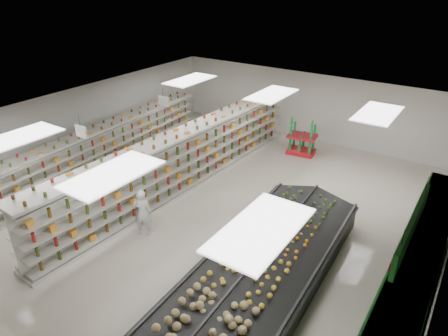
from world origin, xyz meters
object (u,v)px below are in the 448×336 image
Objects in this scene: soda_endcap at (302,138)px; shopper_main at (143,213)px; shopper_background at (197,139)px; gondola_center at (183,162)px; gondola_left at (111,147)px; produce_island at (264,267)px.

soda_endcap reaches higher than shopper_main.
shopper_background is at bearing -142.29° from soda_endcap.
shopper_main is at bearing -148.42° from shopper_background.
gondola_center is at bearing -142.76° from shopper_background.
gondola_center is (3.70, 0.22, 0.18)m from gondola_left.
gondola_left is 3.64m from shopper_background.
soda_endcap is at bearing 107.62° from produce_island.
gondola_left is at bearing 162.88° from produce_island.
shopper_background is (-6.32, 5.39, 0.30)m from produce_island.
gondola_center reaches higher than gondola_left.
shopper_main reaches higher than produce_island.
gondola_center is at bearing -114.74° from soda_endcap.
shopper_main is (4.60, -2.85, -0.06)m from gondola_left.
shopper_main is 5.94m from shopper_background.
gondola_center is at bearing -100.77° from shopper_main.
shopper_background is at bearing 119.77° from gondola_center.
gondola_center is 8.21× the size of shopper_main.
gondola_center is at bearing 150.02° from produce_island.
gondola_center is at bearing 0.62° from gondola_left.
gondola_left is 0.82× the size of gondola_center.
produce_island is 4.79× the size of shopper_background.
soda_endcap is (-2.62, 8.25, 0.24)m from produce_island.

